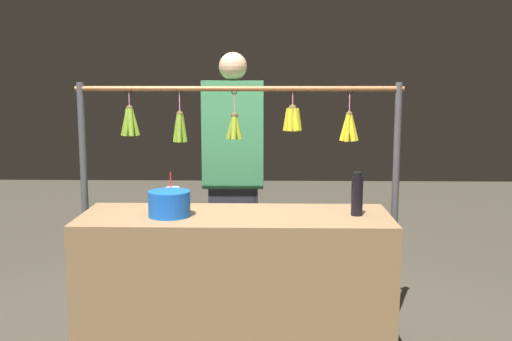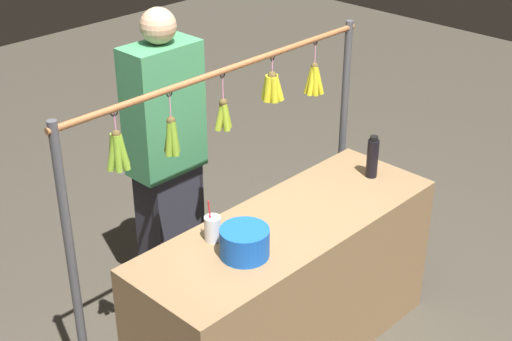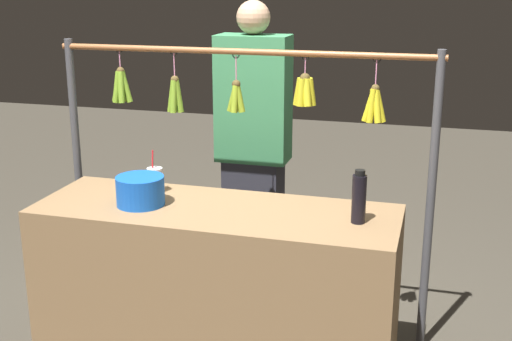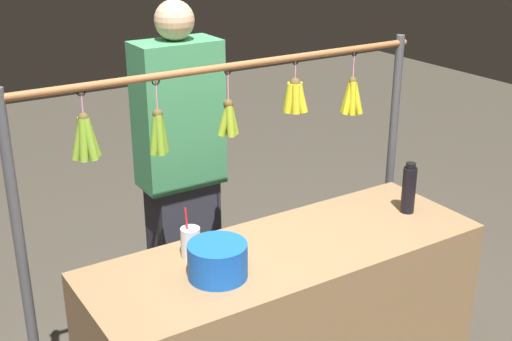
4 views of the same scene
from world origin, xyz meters
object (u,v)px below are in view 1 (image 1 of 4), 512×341
object	(u,v)px
vendor_person	(234,181)
blue_bucket	(169,204)
water_bottle	(357,195)
drink_cup	(173,198)

from	to	relation	value
vendor_person	blue_bucket	bearing A→B (deg)	71.84
water_bottle	vendor_person	world-z (taller)	vendor_person
water_bottle	blue_bucket	distance (m)	1.05
blue_bucket	drink_cup	xyz separation A→B (m)	(0.01, -0.20, -0.01)
blue_bucket	drink_cup	distance (m)	0.20
drink_cup	vendor_person	world-z (taller)	vendor_person
water_bottle	drink_cup	distance (m)	1.07
water_bottle	blue_bucket	xyz separation A→B (m)	(1.05, 0.04, -0.05)
drink_cup	blue_bucket	bearing A→B (deg)	93.75
water_bottle	blue_bucket	size ratio (longest dim) A/B	1.06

